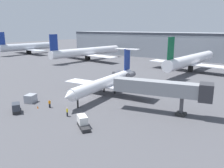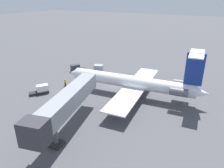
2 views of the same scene
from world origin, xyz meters
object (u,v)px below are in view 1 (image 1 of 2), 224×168
jet_bridge (167,89)px  ground_crew_marshaller (67,112)px  traffic_cone_near (38,107)px  baggage_tug_lead (16,108)px  regional_jet (107,81)px  baggage_tug_trailing (83,122)px  parked_airliner_centre (191,60)px  ground_crew_loader (50,104)px  parked_airliner_west_end (28,47)px  cargo_container_uld (31,98)px  parked_airliner_west_mid (87,52)px

jet_bridge → ground_crew_marshaller: (-14.51, -12.05, -4.01)m
jet_bridge → traffic_cone_near: (-22.73, -12.35, -4.59)m
jet_bridge → baggage_tug_lead: bearing=-146.5°
regional_jet → baggage_tug_trailing: (8.22, -18.42, -2.41)m
jet_bridge → baggage_tug_lead: jet_bridge is taller
traffic_cone_near → parked_airliner_centre: parked_airliner_centre is taller
ground_crew_loader → parked_airliner_west_end: size_ratio=0.05×
ground_crew_marshaller → cargo_container_uld: bearing=173.8°
baggage_tug_lead → parked_airliner_west_end: (-85.29, 64.82, 3.57)m
parked_airliner_west_mid → baggage_tug_trailing: bearing=-50.0°
baggage_tug_lead → baggage_tug_trailing: (15.52, 2.14, 0.00)m
baggage_tug_lead → parked_airliner_west_end: parked_airliner_west_end is taller
jet_bridge → baggage_tug_lead: 29.50m
cargo_container_uld → baggage_tug_lead: bearing=-62.3°
traffic_cone_near → parked_airliner_west_end: bearing=144.9°
regional_jet → parked_airliner_west_end: 102.64m
cargo_container_uld → baggage_tug_trailing: bearing=-10.3°
baggage_tug_lead → ground_crew_marshaller: bearing=22.6°
parked_airliner_west_end → regional_jet: bearing=-25.6°
baggage_tug_trailing → parked_airliner_west_mid: bearing=130.0°
traffic_cone_near → parked_airliner_centre: 60.69m
parked_airliner_west_mid → parked_airliner_centre: 51.96m
parked_airliner_west_end → traffic_cone_near: bearing=-35.1°
parked_airliner_centre → baggage_tug_trailing: bearing=-89.9°
regional_jet → ground_crew_loader: regional_jet is taller
parked_airliner_west_mid → parked_airliner_centre: (51.94, -1.27, 0.03)m
ground_crew_marshaller → baggage_tug_trailing: 5.99m
regional_jet → baggage_tug_lead: size_ratio=7.27×
ground_crew_loader → parked_airliner_centre: bearing=78.1°
traffic_cone_near → baggage_tug_lead: bearing=-113.3°
regional_jet → baggage_tug_trailing: regional_jet is taller
cargo_container_uld → parked_airliner_west_mid: size_ratio=0.07×
ground_crew_loader → parked_airliner_west_end: parked_airliner_west_end is taller
baggage_tug_trailing → jet_bridge: bearing=57.7°
baggage_tug_trailing → traffic_cone_near: size_ratio=7.43×
regional_jet → cargo_container_uld: bearing=-124.0°
parked_airliner_west_end → ground_crew_loader: bearing=-33.8°
ground_crew_loader → baggage_tug_lead: 6.44m
ground_crew_marshaller → baggage_tug_lead: baggage_tug_lead is taller
baggage_tug_trailing → parked_airliner_centre: parked_airliner_centre is taller
jet_bridge → parked_airliner_centre: bearing=100.8°
regional_jet → parked_airliner_west_end: (-92.60, 44.27, 1.16)m
ground_crew_marshaller → parked_airliner_centre: parked_airliner_centre is taller
baggage_tug_trailing → ground_crew_loader: bearing=164.6°
jet_bridge → ground_crew_marshaller: bearing=-140.3°
ground_crew_loader → baggage_tug_trailing: size_ratio=0.41×
baggage_tug_trailing → traffic_cone_near: (-13.89, 1.66, -0.56)m
ground_crew_loader → baggage_tug_trailing: bearing=-15.4°
cargo_container_uld → parked_airliner_west_end: (-82.42, 59.35, 3.52)m
regional_jet → ground_crew_marshaller: 16.83m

